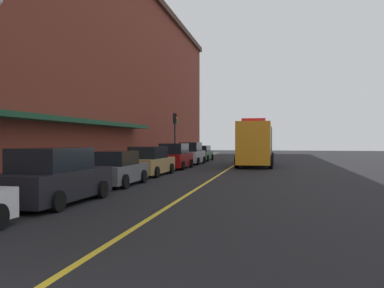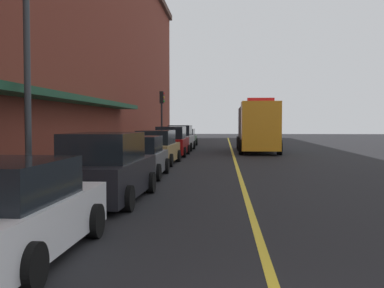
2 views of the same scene
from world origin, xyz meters
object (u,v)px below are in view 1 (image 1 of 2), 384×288
Objects in this scene: parked_car_3 at (149,162)px; parking_meter_1 at (77,164)px; traffic_light_near at (175,128)px; parked_car_6 at (201,154)px; parked_car_1 at (55,178)px; parking_meter_0 at (66,165)px; parked_car_2 at (116,169)px; parked_car_4 at (175,157)px; parked_car_5 at (191,154)px; utility_truck at (256,144)px.

parking_meter_1 is at bearing 170.68° from parked_car_3.
traffic_light_near is (-1.25, 11.73, 2.35)m from parked_car_3.
traffic_light_near reaches higher than parked_car_6.
parking_meter_1 is at bearing 177.37° from parked_car_6.
parking_meter_0 is (-1.50, 3.53, 0.19)m from parked_car_1.
parked_car_1 is at bearing -179.18° from parked_car_6.
parked_car_4 reaches higher than parked_car_2.
parked_car_5 is at bearing 0.18° from parked_car_4.
utility_truck is at bearing -100.47° from parked_car_5.
utility_truck reaches higher than parked_car_1.
parked_car_2 is at bearing -179.29° from parked_car_4.
parked_car_6 is 3.43× the size of parking_meter_1.
parked_car_1 is 1.00× the size of parked_car_3.
utility_truck is 7.31m from traffic_light_near.
parked_car_3 is 12.03m from traffic_light_near.
parked_car_5 is (0.05, 17.39, 0.12)m from parked_car_2.
parking_meter_1 is (-1.42, -1.05, 0.30)m from parked_car_2.
parked_car_5 is at bearing -178.02° from parked_car_6.
parked_car_2 is at bearing -179.27° from parked_car_6.
parked_car_2 is 17.58m from traffic_light_near.
utility_truck is (5.66, -1.20, 0.89)m from parked_car_5.
parked_car_6 is 6.56m from traffic_light_near.
parked_car_6 is at bearing 86.89° from parking_meter_1.
parked_car_5 is at bearing 1.74° from parked_car_1.
traffic_light_near is (-7.08, 1.17, 1.39)m from utility_truck.
traffic_light_near reaches higher than parked_car_5.
parking_meter_0 is 0.31× the size of traffic_light_near.
parked_car_2 is 0.91× the size of parked_car_6.
parked_car_3 is at bearing -28.50° from utility_truck.
traffic_light_near is at bearing 89.82° from parking_meter_0.
parked_car_4 is 0.49× the size of utility_truck.
parked_car_2 is 23.32m from parked_car_6.
parked_car_1 is at bearing -177.27° from parked_car_3.
traffic_light_near is at bearing 168.52° from parked_car_6.
parked_car_1 is at bearing -179.05° from parked_car_4.
parked_car_2 is at bearing -19.05° from utility_truck.
parking_meter_0 is (-1.31, -7.75, 0.25)m from parked_car_3.
parked_car_2 reaches higher than parked_car_6.
utility_truck is 6.96× the size of parking_meter_0.
parked_car_1 reaches higher than parked_car_3.
parked_car_6 reaches higher than parking_meter_1.
parking_meter_1 is at bearing -22.10° from utility_truck.
parked_car_3 is at bearing 78.87° from parking_meter_1.
traffic_light_near is at bearing -98.99° from utility_truck.
parked_car_6 is at bearing -140.38° from utility_truck.
parked_car_5 is at bearing 1.01° from parked_car_3.
parking_meter_1 is at bearing 126.56° from parked_car_2.
parked_car_5 is at bearing -101.59° from utility_truck.
parked_car_5 is 2.68m from traffic_light_near.
parked_car_3 is 1.15× the size of parked_car_5.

